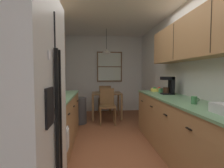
# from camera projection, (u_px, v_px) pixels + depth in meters

# --- Properties ---
(ground_plane) EXTENTS (12.00, 12.00, 0.00)m
(ground_plane) POSITION_uv_depth(u_px,v_px,m) (111.00, 139.00, 3.48)
(ground_plane) COLOR brown
(wall_left) EXTENTS (0.10, 9.00, 2.55)m
(wall_left) POSITION_uv_depth(u_px,v_px,m) (39.00, 74.00, 3.28)
(wall_left) COLOR silver
(wall_left) RESTS_ON ground
(wall_right) EXTENTS (0.10, 9.00, 2.55)m
(wall_right) POSITION_uv_depth(u_px,v_px,m) (178.00, 74.00, 3.53)
(wall_right) COLOR silver
(wall_right) RESTS_ON ground
(wall_back) EXTENTS (4.40, 0.10, 2.55)m
(wall_back) POSITION_uv_depth(u_px,v_px,m) (104.00, 74.00, 6.04)
(wall_back) COLOR silver
(wall_back) RESTS_ON ground
(ceiling_slab) EXTENTS (4.40, 9.00, 0.08)m
(ceiling_slab) POSITION_uv_depth(u_px,v_px,m) (111.00, 5.00, 3.32)
(ceiling_slab) COLOR white
(stove_range) EXTENTS (0.66, 0.65, 1.10)m
(stove_range) POSITION_uv_depth(u_px,v_px,m) (32.00, 149.00, 1.91)
(stove_range) COLOR white
(stove_range) RESTS_ON ground
(microwave_over_range) EXTENTS (0.39, 0.58, 0.34)m
(microwave_over_range) POSITION_uv_depth(u_px,v_px,m) (18.00, 40.00, 1.83)
(microwave_over_range) COLOR white
(counter_left) EXTENTS (0.64, 1.84, 0.90)m
(counter_left) POSITION_uv_depth(u_px,v_px,m) (57.00, 120.00, 3.15)
(counter_left) COLOR #A87A4C
(counter_left) RESTS_ON ground
(upper_cabinets_left) EXTENTS (0.33, 1.92, 0.72)m
(upper_cabinets_left) POSITION_uv_depth(u_px,v_px,m) (46.00, 41.00, 3.01)
(upper_cabinets_left) COLOR #A87A4C
(counter_right) EXTENTS (0.64, 3.18, 0.90)m
(counter_right) POSITION_uv_depth(u_px,v_px,m) (186.00, 131.00, 2.56)
(counter_right) COLOR #A87A4C
(counter_right) RESTS_ON ground
(upper_cabinets_right) EXTENTS (0.33, 2.86, 0.63)m
(upper_cabinets_right) POSITION_uv_depth(u_px,v_px,m) (200.00, 36.00, 2.44)
(upper_cabinets_right) COLOR #A87A4C
(dining_table) EXTENTS (0.84, 0.73, 0.73)m
(dining_table) POSITION_uv_depth(u_px,v_px,m) (107.00, 97.00, 5.08)
(dining_table) COLOR brown
(dining_table) RESTS_ON ground
(dining_chair_near) EXTENTS (0.40, 0.40, 0.90)m
(dining_chair_near) POSITION_uv_depth(u_px,v_px,m) (107.00, 104.00, 4.52)
(dining_chair_near) COLOR brown
(dining_chair_near) RESTS_ON ground
(dining_chair_far) EXTENTS (0.41, 0.41, 0.90)m
(dining_chair_far) POSITION_uv_depth(u_px,v_px,m) (105.00, 98.00, 5.66)
(dining_chair_far) COLOR brown
(dining_chair_far) RESTS_ON ground
(pendant_light) EXTENTS (0.25, 0.25, 0.68)m
(pendant_light) POSITION_uv_depth(u_px,v_px,m) (106.00, 51.00, 5.00)
(pendant_light) COLOR black
(back_window) EXTENTS (0.85, 0.05, 1.01)m
(back_window) POSITION_uv_depth(u_px,v_px,m) (110.00, 67.00, 5.97)
(back_window) COLOR brown
(trash_bin) EXTENTS (0.33, 0.33, 0.68)m
(trash_bin) POSITION_uv_depth(u_px,v_px,m) (80.00, 111.00, 4.51)
(trash_bin) COLOR #3F3F42
(trash_bin) RESTS_ON ground
(storage_canister) EXTENTS (0.13, 0.13, 0.20)m
(storage_canister) POSITION_uv_depth(u_px,v_px,m) (47.00, 94.00, 2.55)
(storage_canister) COLOR #265999
(storage_canister) RESTS_ON counter_left
(dish_towel) EXTENTS (0.02, 0.16, 0.24)m
(dish_towel) POSITION_uv_depth(u_px,v_px,m) (68.00, 140.00, 2.11)
(dish_towel) COLOR white
(coffee_maker) EXTENTS (0.22, 0.18, 0.33)m
(coffee_maker) POSITION_uv_depth(u_px,v_px,m) (169.00, 85.00, 3.29)
(coffee_maker) COLOR black
(coffee_maker) RESTS_ON counter_right
(mug_by_coffeemaker) EXTENTS (0.12, 0.09, 0.09)m
(mug_by_coffeemaker) POSITION_uv_depth(u_px,v_px,m) (161.00, 91.00, 3.51)
(mug_by_coffeemaker) COLOR #3F7F4C
(mug_by_coffeemaker) RESTS_ON counter_right
(mug_spare) EXTENTS (0.11, 0.07, 0.10)m
(mug_spare) POSITION_uv_depth(u_px,v_px,m) (194.00, 100.00, 2.26)
(mug_spare) COLOR #3F7F4C
(mug_spare) RESTS_ON counter_right
(fruit_bowl) EXTENTS (0.27, 0.27, 0.09)m
(fruit_bowl) POSITION_uv_depth(u_px,v_px,m) (157.00, 90.00, 3.86)
(fruit_bowl) COLOR #E5D14C
(fruit_bowl) RESTS_ON counter_right
(table_serving_bowl) EXTENTS (0.21, 0.21, 0.06)m
(table_serving_bowl) POSITION_uv_depth(u_px,v_px,m) (107.00, 91.00, 5.14)
(table_serving_bowl) COLOR silver
(table_serving_bowl) RESTS_ON dining_table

